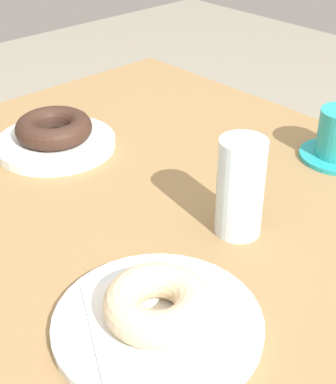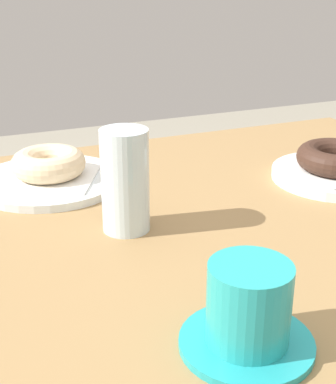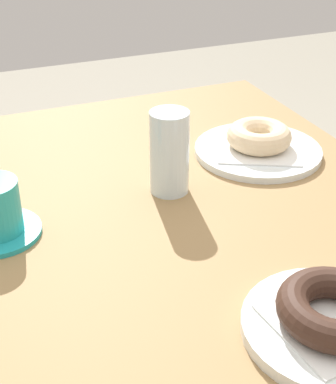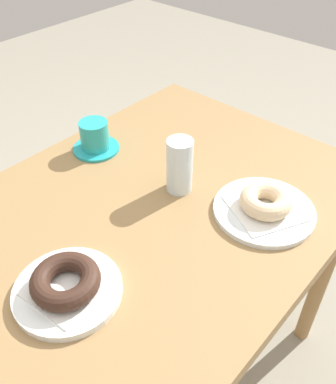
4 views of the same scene
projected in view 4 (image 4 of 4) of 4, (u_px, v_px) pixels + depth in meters
The scene contains 10 objects.
ground_plane at pixel (156, 363), 1.43m from camera, with size 6.00×6.00×0.00m, color gray.
table at pixel (151, 232), 1.02m from camera, with size 1.03×0.75×0.72m.
plate_sugar_ring at pixel (264, 211), 0.95m from camera, with size 0.23×0.23×0.01m, color white.
napkin_sugar_ring at pixel (264, 208), 0.94m from camera, with size 0.14×0.14×0.00m, color white.
donut_sugar_ring at pixel (266, 201), 0.93m from camera, with size 0.12×0.12×0.04m, color beige.
plate_chocolate_ring at pixel (68, 291), 0.78m from camera, with size 0.20×0.20×0.02m, color white.
napkin_chocolate_ring at pixel (67, 288), 0.77m from camera, with size 0.13×0.13×0.00m, color white.
donut_chocolate_ring at pixel (65, 281), 0.76m from camera, with size 0.13×0.13×0.04m, color #382219.
water_glass at pixel (180, 166), 0.97m from camera, with size 0.06×0.06×0.14m, color silver.
coffee_cup at pixel (95, 137), 1.12m from camera, with size 0.12×0.12×0.08m.
Camera 4 is at (0.51, 0.51, 1.37)m, focal length 39.43 mm.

